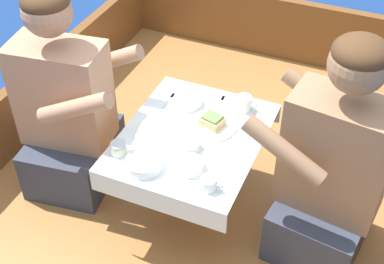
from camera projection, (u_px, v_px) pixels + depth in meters
The scene contains 22 objects.
ground_plane at pixel (185, 255), 2.66m from camera, with size 60.00×60.00×0.00m, color navy.
boat_deck at pixel (185, 236), 2.56m from camera, with size 2.07×3.08×0.30m, color #9E6B38.
bow_coaming at pixel (280, 28), 3.40m from camera, with size 1.95×0.06×0.40m, color brown.
cockpit_table at pixel (192, 145), 2.29m from camera, with size 0.58×0.71×0.42m.
person_port at pixel (67, 112), 2.41m from camera, with size 0.56×0.50×1.00m.
person_starboard at pixel (331, 172), 2.10m from camera, with size 0.56×0.50×1.02m.
plate_sandwich at pixel (212, 126), 2.30m from camera, with size 0.22×0.22×0.01m.
plate_bread at pixel (155, 132), 2.27m from camera, with size 0.18×0.18×0.01m.
sandwich at pixel (212, 121), 2.29m from camera, with size 0.11×0.10×0.05m.
bowl_port_near at pixel (189, 101), 2.41m from camera, with size 0.12×0.12×0.04m.
bowl_starboard_near at pixel (144, 163), 2.10m from camera, with size 0.15×0.15×0.04m.
bowl_center_far at pixel (190, 165), 2.09m from camera, with size 0.11×0.11×0.04m.
bowl_port_far at pixel (185, 144), 2.18m from camera, with size 0.13×0.13×0.04m.
coffee_cup_port at pixel (244, 103), 2.38m from camera, with size 0.10×0.07×0.07m.
coffee_cup_starboard at pixel (209, 183), 2.01m from camera, with size 0.09×0.07×0.05m.
tin_can at pixel (118, 149), 2.16m from camera, with size 0.07×0.07×0.05m.
utensil_knife_port at pixel (223, 152), 2.18m from camera, with size 0.17×0.04×0.00m.
utensil_spoon_starboard at pixel (215, 162), 2.13m from camera, with size 0.15×0.10×0.01m.
utensil_fork_starboard at pixel (168, 102), 2.44m from camera, with size 0.02×0.17×0.00m.
utensil_spoon_center at pixel (260, 119), 2.34m from camera, with size 0.11×0.15×0.01m.
utensil_knife_starboard at pixel (241, 140), 2.24m from camera, with size 0.17×0.05×0.00m.
utensil_fork_port at pixel (220, 105), 2.42m from camera, with size 0.03×0.17×0.00m.
Camera 1 is at (0.67, -1.48, 2.19)m, focal length 50.00 mm.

